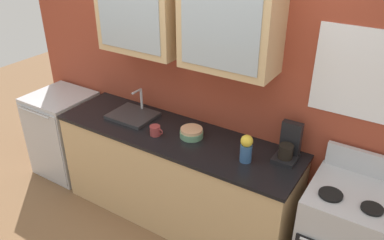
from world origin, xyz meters
TOP-DOWN VIEW (x-y plane):
  - ground_plane at (0.00, 0.00)m, footprint 10.00×10.00m
  - back_wall_unit at (0.00, 0.31)m, footprint 3.83×0.44m
  - counter at (0.00, 0.00)m, footprint 2.21×0.64m
  - sink_faucet at (-0.50, 0.05)m, footprint 0.41×0.34m
  - bowl_stack at (0.15, 0.04)m, footprint 0.20×0.20m
  - vase at (0.69, -0.04)m, footprint 0.09×0.09m
  - cup_near_sink at (-0.12, -0.10)m, footprint 0.12×0.09m
  - dishwasher at (-1.45, -0.00)m, footprint 0.59×0.62m
  - coffee_maker at (0.94, 0.17)m, footprint 0.17×0.20m

SIDE VIEW (x-z plane):
  - ground_plane at x=0.00m, z-range 0.00..0.00m
  - dishwasher at x=-1.45m, z-range 0.00..0.90m
  - counter at x=0.00m, z-range 0.00..0.90m
  - sink_faucet at x=-0.50m, z-range 0.81..1.04m
  - bowl_stack at x=0.15m, z-range 0.90..0.98m
  - cup_near_sink at x=-0.12m, z-range 0.90..0.99m
  - coffee_maker at x=0.94m, z-range 0.87..1.16m
  - vase at x=0.69m, z-range 0.91..1.13m
  - back_wall_unit at x=0.00m, z-range 0.13..2.90m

